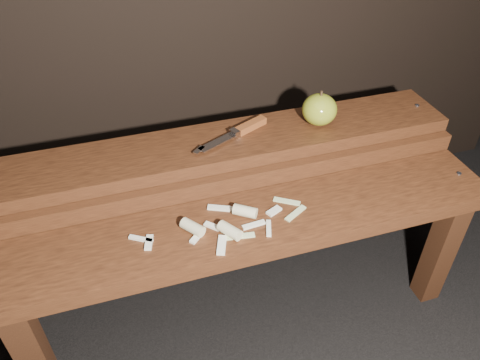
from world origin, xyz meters
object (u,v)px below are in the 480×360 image
object	(u,v)px
bench_front_tier	(255,242)
bench_rear_tier	(228,167)
apple	(319,110)
knife	(242,130)

from	to	relation	value
bench_front_tier	bench_rear_tier	distance (m)	0.23
bench_rear_tier	apple	size ratio (longest dim) A/B	12.60
bench_rear_tier	knife	world-z (taller)	knife
bench_front_tier	bench_rear_tier	bearing A→B (deg)	90.00
bench_front_tier	knife	bearing A→B (deg)	79.59
apple	knife	bearing A→B (deg)	175.93
knife	bench_front_tier	bearing A→B (deg)	-100.41
bench_front_tier	bench_rear_tier	size ratio (longest dim) A/B	1.00
bench_front_tier	apple	distance (m)	0.39
bench_front_tier	knife	distance (m)	0.29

